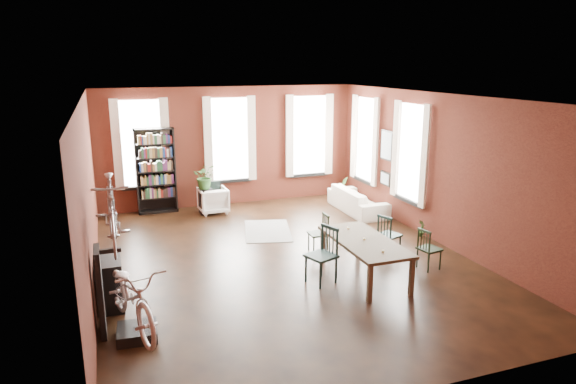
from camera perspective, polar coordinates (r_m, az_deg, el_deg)
name	(u,v)px	position (r m, az deg, el deg)	size (l,w,h in m)	color
room	(286,148)	(10.35, -0.26, 4.89)	(9.00, 9.04, 3.22)	black
dining_table	(364,258)	(9.50, 8.41, -7.30)	(0.94, 2.07, 0.71)	brown
dining_chair_a	(321,256)	(9.12, 3.70, -7.08)	(0.47, 0.47, 1.01)	#193736
dining_chair_b	(318,234)	(10.57, 3.38, -4.63)	(0.37, 0.37, 0.80)	black
dining_chair_c	(429,249)	(10.09, 15.43, -6.10)	(0.37, 0.37, 0.80)	black
dining_chair_d	(389,235)	(10.60, 11.18, -4.70)	(0.39, 0.39, 0.85)	#183532
bookshelf	(156,171)	(13.64, -14.47, 2.29)	(1.00, 0.32, 2.20)	black
white_armchair	(213,199)	(13.45, -8.33, -0.79)	(0.71, 0.66, 0.73)	white
cream_sofa	(358,196)	(13.55, 7.76, -0.47)	(2.08, 0.61, 0.81)	beige
striped_rug	(268,231)	(11.98, -2.29, -4.32)	(1.03, 1.65, 0.01)	black
bike_trainer	(137,332)	(7.87, -16.41, -14.74)	(0.55, 0.55, 0.16)	black
bike_wall_rack	(100,292)	(7.88, -20.14, -10.38)	(0.16, 0.60, 1.30)	black
console_table	(109,282)	(8.80, -19.22, -9.44)	(0.40, 0.80, 0.80)	black
plant_stand	(206,201)	(13.45, -9.12, -0.99)	(0.33, 0.33, 0.65)	black
plant_by_sofa	(341,197)	(14.37, 5.91, -0.56)	(0.42, 0.75, 0.34)	#305D25
plant_small	(421,233)	(11.97, 14.56, -4.48)	(0.21, 0.40, 0.14)	#2E5923
bicycle_floor	(130,265)	(7.42, -17.20, -7.78)	(0.67, 1.00, 1.91)	beige
bicycle_hung	(110,189)	(7.41, -19.19, 0.29)	(0.47, 1.00, 1.66)	#A5A8AD
plant_on_stand	(205,179)	(13.31, -9.19, 1.41)	(0.58, 0.64, 0.50)	#295120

